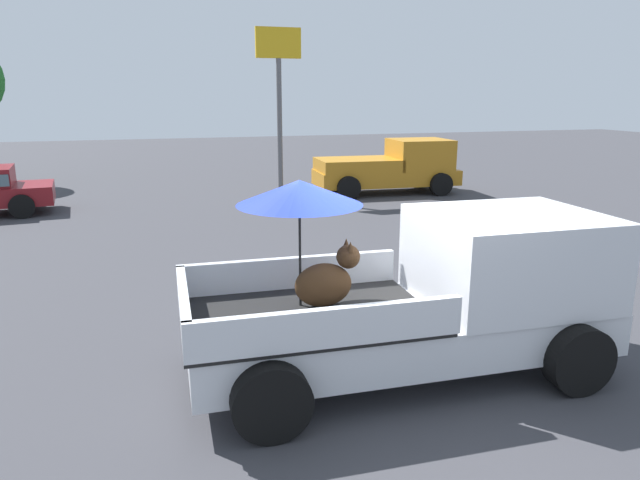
{
  "coord_description": "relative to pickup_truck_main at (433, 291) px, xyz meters",
  "views": [
    {
      "loc": [
        -2.82,
        -5.83,
        3.29
      ],
      "look_at": [
        -0.26,
        2.39,
        1.1
      ],
      "focal_mm": 32.24,
      "sensor_mm": 36.0,
      "label": 1
    }
  ],
  "objects": [
    {
      "name": "ground_plane",
      "position": [
        -0.41,
        -0.0,
        -0.99
      ],
      "size": [
        80.0,
        80.0,
        0.0
      ],
      "primitive_type": "plane",
      "color": "#38383D"
    },
    {
      "name": "pickup_truck_red",
      "position": [
        4.92,
        12.1,
        -0.12
      ],
      "size": [
        4.91,
        2.41,
        1.8
      ],
      "rotation": [
        0.0,
        0.0,
        -0.06
      ],
      "color": "black",
      "rests_on": "ground"
    },
    {
      "name": "pickup_truck_main",
      "position": [
        0.0,
        0.0,
        0.0
      ],
      "size": [
        5.12,
        2.41,
        2.36
      ],
      "rotation": [
        0.0,
        0.0,
        -0.04
      ],
      "color": "black",
      "rests_on": "ground"
    },
    {
      "name": "motel_sign",
      "position": [
        1.0,
        12.01,
        2.7
      ],
      "size": [
        1.4,
        0.16,
        5.25
      ],
      "color": "#59595B",
      "rests_on": "ground"
    }
  ]
}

